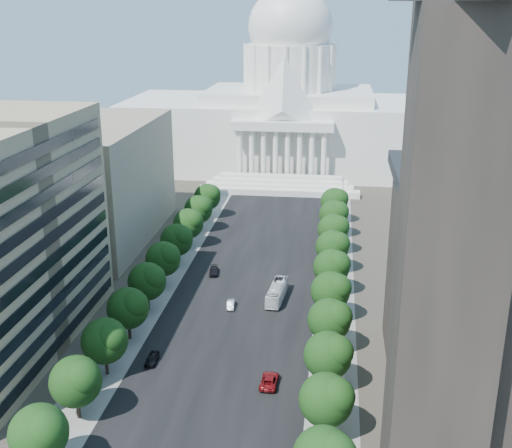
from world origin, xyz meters
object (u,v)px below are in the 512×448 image
at_px(car_silver, 231,305).
at_px(car_dark_b, 214,271).
at_px(car_red, 269,381).
at_px(city_bus, 277,292).
at_px(car_dark_a, 152,359).

distance_m(car_silver, car_dark_b, 17.64).
bearing_deg(car_red, car_dark_b, -65.70).
bearing_deg(car_dark_b, city_bus, -43.68).
height_order(car_red, car_dark_b, car_red).
xyz_separation_m(car_red, car_dark_b, (-17.32, 43.18, -0.10)).
height_order(car_dark_b, city_bus, city_bus).
bearing_deg(car_red, city_bus, -84.28).
xyz_separation_m(car_silver, car_dark_b, (-6.59, 16.36, 0.03)).
bearing_deg(city_bus, car_dark_a, -118.78).
relative_size(car_red, car_dark_b, 1.20).
bearing_deg(car_dark_a, car_silver, 66.27).
bearing_deg(car_dark_b, car_silver, -75.56).
bearing_deg(car_dark_b, car_dark_a, -102.22).
bearing_deg(car_silver, car_red, -74.42).
height_order(car_silver, city_bus, city_bus).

